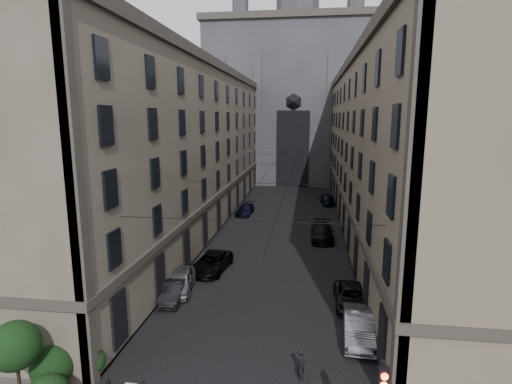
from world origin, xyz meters
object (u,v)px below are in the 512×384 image
at_px(car_left_far, 245,209).
at_px(car_right_midnear, 351,297).
at_px(car_left_midfar, 211,263).
at_px(pedestrian, 302,365).
at_px(car_left_near, 180,281).
at_px(car_right_far, 328,199).
at_px(car_right_near, 358,327).
at_px(gothic_tower, 296,92).
at_px(car_right_midfar, 322,232).
at_px(car_left_midnear, 174,292).

bearing_deg(car_left_far, car_right_midnear, -61.98).
bearing_deg(car_left_midfar, pedestrian, -52.73).
relative_size(car_left_near, car_right_far, 1.02).
distance_m(car_right_near, pedestrian, 5.24).
bearing_deg(car_right_near, car_right_far, 93.62).
distance_m(gothic_tower, car_right_near, 65.37).
xyz_separation_m(car_right_midfar, car_right_far, (1.30, 17.56, -0.06)).
relative_size(car_left_far, car_right_near, 1.00).
bearing_deg(car_right_midnear, car_right_near, -90.15).
height_order(car_left_midnear, car_right_midfar, car_right_midfar).
height_order(gothic_tower, pedestrian, gothic_tower).
bearing_deg(car_left_midnear, car_left_midfar, 72.31).
bearing_deg(gothic_tower, pedestrian, -87.44).
relative_size(car_left_far, car_right_midnear, 1.00).
distance_m(gothic_tower, car_right_midfar, 46.84).
height_order(car_right_far, pedestrian, pedestrian).
bearing_deg(car_left_midfar, car_left_near, -101.05).
bearing_deg(car_left_near, car_left_midfar, 64.49).
distance_m(car_left_midnear, car_right_far, 35.68).
bearing_deg(car_left_far, car_right_far, 37.86).
bearing_deg(pedestrian, car_left_far, 21.60).
xyz_separation_m(car_right_near, car_right_midfar, (-1.57, 19.41, 0.04)).
relative_size(car_right_far, pedestrian, 2.76).
distance_m(car_left_midfar, car_right_near, 14.35).
bearing_deg(car_right_far, car_left_midfar, -116.83).
height_order(gothic_tower, car_left_midnear, gothic_tower).
bearing_deg(gothic_tower, car_right_midfar, -83.91).
relative_size(car_left_midnear, car_right_near, 0.82).
xyz_separation_m(car_left_near, car_right_near, (12.40, -4.95, 0.00)).
distance_m(car_left_midfar, car_right_midnear, 12.11).
bearing_deg(pedestrian, car_right_midfar, 3.73).
height_order(gothic_tower, car_left_near, gothic_tower).
distance_m(car_left_far, car_right_far, 13.58).
height_order(car_right_midnear, car_right_midfar, car_right_midfar).
bearing_deg(car_right_midfar, car_left_far, 134.49).
xyz_separation_m(gothic_tower, car_left_far, (-5.28, -33.54, -17.10)).
bearing_deg(pedestrian, gothic_tower, 10.26).
xyz_separation_m(car_left_far, car_right_midfar, (9.91, -9.87, 0.13)).
bearing_deg(car_left_midnear, car_left_near, 85.36).
height_order(car_left_midnear, pedestrian, pedestrian).
height_order(car_right_near, pedestrian, pedestrian).
height_order(gothic_tower, car_right_midfar, gothic_tower).
bearing_deg(car_left_far, car_left_midfar, -85.44).
xyz_separation_m(car_right_midnear, pedestrian, (-3.21, -8.36, 0.15)).
xyz_separation_m(car_left_midnear, car_right_midfar, (10.83, 16.00, 0.18)).
distance_m(car_right_near, car_right_midnear, 4.22).
xyz_separation_m(gothic_tower, car_right_far, (5.92, -25.85, -17.03)).
distance_m(gothic_tower, car_right_far, 31.52).
xyz_separation_m(gothic_tower, car_right_near, (6.20, -62.82, -17.01)).
distance_m(gothic_tower, car_left_midnear, 62.14).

